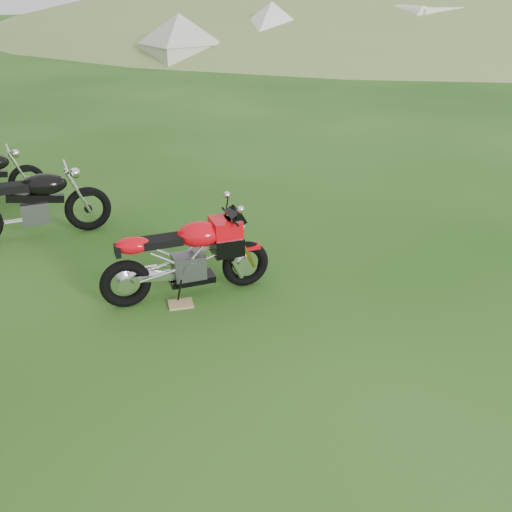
{
  "coord_description": "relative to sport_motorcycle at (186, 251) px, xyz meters",
  "views": [
    {
      "loc": [
        -1.46,
        -4.93,
        3.29
      ],
      "look_at": [
        -0.36,
        0.4,
        0.62
      ],
      "focal_mm": 40.0,
      "sensor_mm": 36.0,
      "label": 1
    }
  ],
  "objects": [
    {
      "name": "caravan",
      "position": [
        13.63,
        20.22,
        0.52
      ],
      "size": [
        4.98,
        3.2,
        2.15
      ],
      "primitive_type": null,
      "rotation": [
        0.0,
        0.0,
        0.27
      ],
      "color": "white",
      "rests_on": "ground"
    },
    {
      "name": "hillside",
      "position": [
        25.06,
        39.19,
        -0.56
      ],
      "size": [
        80.0,
        64.0,
        8.0
      ],
      "primitive_type": "ellipsoid",
      "color": "#829F50",
      "rests_on": "ground"
    },
    {
      "name": "tent_mid",
      "position": [
        5.87,
        21.11,
        0.67
      ],
      "size": [
        3.4,
        3.4,
        2.46
      ],
      "primitive_type": null,
      "rotation": [
        0.0,
        0.0,
        0.23
      ],
      "color": "white",
      "rests_on": "ground"
    },
    {
      "name": "vintage_moto_b",
      "position": [
        -1.92,
        2.03,
        -0.02
      ],
      "size": [
        2.07,
        0.83,
        1.06
      ],
      "primitive_type": null,
      "rotation": [
        0.0,
        0.0,
        0.18
      ],
      "color": "black",
      "rests_on": "ground"
    },
    {
      "name": "hedgerow",
      "position": [
        25.06,
        39.19,
        -0.56
      ],
      "size": [
        36.0,
        1.2,
        8.6
      ],
      "primitive_type": null,
      "color": "black",
      "rests_on": "ground"
    },
    {
      "name": "tent_left",
      "position": [
        1.63,
        19.95,
        0.55
      ],
      "size": [
        3.36,
        3.36,
        2.21
      ],
      "primitive_type": null,
      "rotation": [
        0.0,
        0.0,
        0.41
      ],
      "color": "beige",
      "rests_on": "ground"
    },
    {
      "name": "sport_motorcycle",
      "position": [
        0.0,
        0.0,
        0.0
      ],
      "size": [
        1.9,
        0.74,
        1.11
      ],
      "primitive_type": null,
      "rotation": [
        0.0,
        0.0,
        0.15
      ],
      "color": "red",
      "rests_on": "ground"
    },
    {
      "name": "ground",
      "position": [
        1.06,
        -0.81,
        -0.56
      ],
      "size": [
        120.0,
        120.0,
        0.0
      ],
      "primitive_type": "plane",
      "color": "#18420E",
      "rests_on": "ground"
    },
    {
      "name": "plywood_board",
      "position": [
        -0.11,
        -0.2,
        -0.55
      ],
      "size": [
        0.28,
        0.23,
        0.02
      ],
      "primitive_type": "cube",
      "rotation": [
        0.0,
        0.0,
        0.04
      ],
      "color": "tan",
      "rests_on": "ground"
    }
  ]
}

